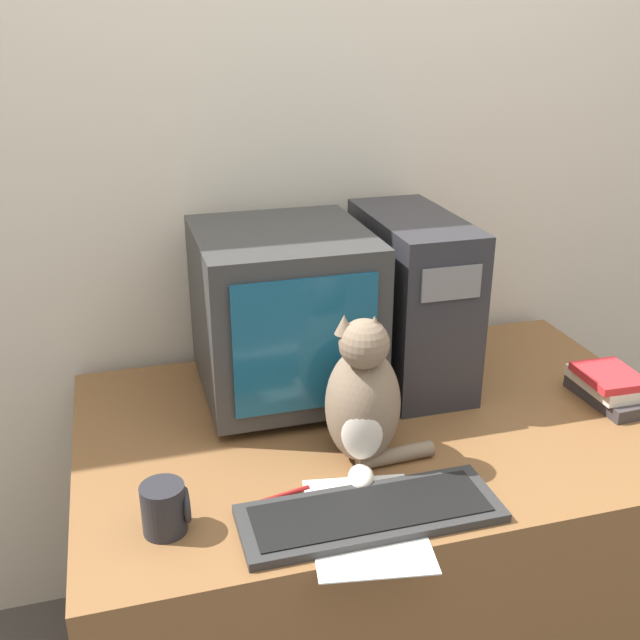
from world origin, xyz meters
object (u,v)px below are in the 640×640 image
at_px(cat, 363,401).
at_px(pen, 279,496).
at_px(keyboard, 370,513).
at_px(book_stack, 609,386).
at_px(mug, 165,508).
at_px(crt_monitor, 283,313).
at_px(computer_tower, 411,299).

bearing_deg(cat, pen, -137.13).
height_order(keyboard, book_stack, book_stack).
height_order(keyboard, cat, cat).
xyz_separation_m(keyboard, mug, (-0.37, 0.07, 0.04)).
bearing_deg(book_stack, keyboard, -158.99).
xyz_separation_m(keyboard, book_stack, (0.71, 0.27, 0.03)).
height_order(cat, book_stack, cat).
bearing_deg(mug, crt_monitor, 54.25).
xyz_separation_m(crt_monitor, cat, (0.09, -0.34, -0.07)).
relative_size(computer_tower, mug, 4.48).
distance_m(keyboard, cat, 0.24).
distance_m(computer_tower, keyboard, 0.64).
xyz_separation_m(cat, book_stack, (0.66, 0.08, -0.10)).
relative_size(book_stack, pen, 1.63).
relative_size(cat, pen, 2.58).
distance_m(cat, pen, 0.26).
bearing_deg(pen, crt_monitor, 74.96).
xyz_separation_m(crt_monitor, computer_tower, (0.33, 0.01, -0.00)).
distance_m(book_stack, pen, 0.88).
height_order(computer_tower, mug, computer_tower).
relative_size(crt_monitor, keyboard, 0.86).
bearing_deg(crt_monitor, cat, -75.33).
height_order(crt_monitor, pen, crt_monitor).
xyz_separation_m(keyboard, pen, (-0.15, 0.11, -0.01)).
relative_size(keyboard, cat, 1.47).
height_order(crt_monitor, mug, crt_monitor).
relative_size(crt_monitor, computer_tower, 0.98).
bearing_deg(mug, computer_tower, 35.25).
relative_size(crt_monitor, mug, 4.39).
distance_m(crt_monitor, pen, 0.49).
bearing_deg(cat, mug, -143.82).
bearing_deg(cat, keyboard, -84.74).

